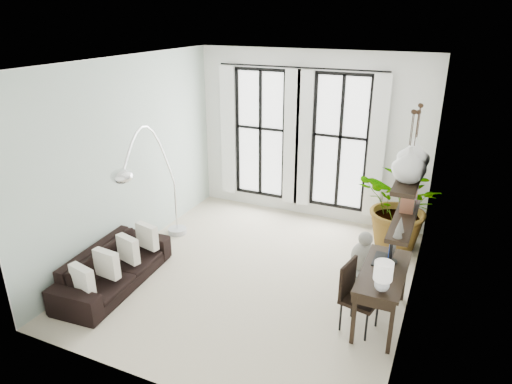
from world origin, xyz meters
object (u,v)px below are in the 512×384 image
Objects in this scene: plant at (403,206)px; arc_lamp at (149,155)px; sofa at (114,267)px; desk_chair at (355,292)px; buddha at (364,259)px; desk at (383,275)px.

arc_lamp is at bearing -150.98° from plant.
sofa is 1.75m from arc_lamp.
plant is 2.47m from desk_chair.
arc_lamp is 3.62m from buddha.
plant reaches higher than desk_chair.
arc_lamp is at bearing 176.25° from desk.
desk reaches higher than buddha.
sofa is 1.55× the size of desk.
desk is 3.80m from arc_lamp.
sofa is 1.28× the size of plant.
desk is (0.05, -2.24, -0.07)m from plant.
desk is at bearing -3.75° from arc_lamp.
arc_lamp is (-3.64, 0.24, 1.05)m from desk.
plant is at bearing 29.02° from arc_lamp.
plant is at bearing -55.98° from sofa.
desk is at bearing -88.81° from plant.
desk_chair is 0.40× the size of arc_lamp.
arc_lamp reaches higher than desk.
sofa is 3.50m from desk_chair.
plant is (3.70, 2.92, 0.49)m from sofa.
desk is at bearing -83.89° from sofa.
arc_lamp is (-3.60, -2.00, 0.99)m from plant.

